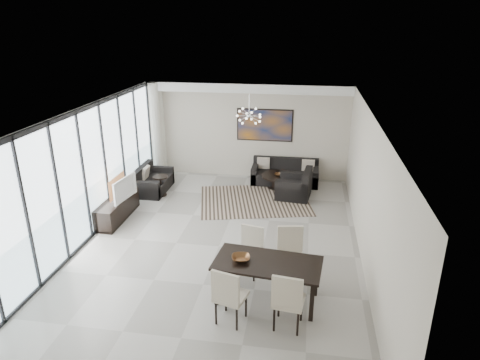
% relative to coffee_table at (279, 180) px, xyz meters
% --- Properties ---
extents(room_shell, '(6.00, 9.00, 2.90)m').
position_rel_coffee_table_xyz_m(room_shell, '(-0.57, -3.72, 1.25)').
color(room_shell, '#A8A39B').
rests_on(room_shell, ground).
extents(window_wall, '(0.37, 8.95, 2.90)m').
position_rel_coffee_table_xyz_m(window_wall, '(-3.88, -3.72, 1.26)').
color(window_wall, silver).
rests_on(window_wall, floor).
extents(soffit, '(5.98, 0.40, 0.26)m').
position_rel_coffee_table_xyz_m(soffit, '(-1.03, 0.58, 2.57)').
color(soffit, white).
rests_on(soffit, room_shell).
extents(painting, '(1.68, 0.04, 0.98)m').
position_rel_coffee_table_xyz_m(painting, '(-0.53, 0.75, 1.45)').
color(painting, '#A75E17').
rests_on(painting, room_shell).
extents(chandelier, '(0.66, 0.66, 0.71)m').
position_rel_coffee_table_xyz_m(chandelier, '(-0.73, -1.22, 2.15)').
color(chandelier, silver).
rests_on(chandelier, room_shell).
extents(rug, '(3.33, 2.84, 0.01)m').
position_rel_coffee_table_xyz_m(rug, '(-0.58, -1.12, -0.20)').
color(rug, black).
rests_on(rug, floor).
extents(coffee_table, '(1.03, 1.03, 0.36)m').
position_rel_coffee_table_xyz_m(coffee_table, '(0.00, 0.00, 0.00)').
color(coffee_table, black).
rests_on(coffee_table, floor).
extents(bowl_coffee, '(0.25, 0.25, 0.07)m').
position_rel_coffee_table_xyz_m(bowl_coffee, '(-0.03, -0.05, 0.19)').
color(bowl_coffee, brown).
rests_on(bowl_coffee, coffee_table).
extents(sofa_main, '(1.96, 0.80, 0.71)m').
position_rel_coffee_table_xyz_m(sofa_main, '(0.15, 0.34, 0.04)').
color(sofa_main, black).
rests_on(sofa_main, floor).
extents(loveseat, '(0.80, 1.42, 0.71)m').
position_rel_coffee_table_xyz_m(loveseat, '(-3.57, -0.87, 0.04)').
color(loveseat, black).
rests_on(loveseat, floor).
extents(armchair, '(0.99, 1.04, 0.79)m').
position_rel_coffee_table_xyz_m(armchair, '(0.49, -0.68, 0.07)').
color(armchair, black).
rests_on(armchair, floor).
extents(side_table, '(0.41, 0.41, 0.57)m').
position_rel_coffee_table_xyz_m(side_table, '(-3.19, -1.18, 0.18)').
color(side_table, black).
rests_on(side_table, floor).
extents(tv_console, '(0.48, 1.69, 0.53)m').
position_rel_coffee_table_xyz_m(tv_console, '(-3.79, -2.75, 0.06)').
color(tv_console, black).
rests_on(tv_console, floor).
extents(television, '(0.26, 0.96, 0.55)m').
position_rel_coffee_table_xyz_m(television, '(-3.63, -2.71, 0.60)').
color(television, gray).
rests_on(television, tv_console).
extents(dining_table, '(1.91, 1.10, 0.76)m').
position_rel_coffee_table_xyz_m(dining_table, '(0.19, -5.42, 0.47)').
color(dining_table, black).
rests_on(dining_table, floor).
extents(dining_chair_sw, '(0.58, 0.58, 1.02)m').
position_rel_coffee_table_xyz_m(dining_chair_sw, '(-0.36, -6.16, 0.38)').
color(dining_chair_sw, beige).
rests_on(dining_chair_sw, floor).
extents(dining_chair_se, '(0.53, 0.53, 1.04)m').
position_rel_coffee_table_xyz_m(dining_chair_se, '(0.58, -6.15, 0.39)').
color(dining_chair_se, beige).
rests_on(dining_chair_se, floor).
extents(dining_chair_nw, '(0.53, 0.53, 0.96)m').
position_rel_coffee_table_xyz_m(dining_chair_nw, '(-0.22, -4.60, 0.35)').
color(dining_chair_nw, beige).
rests_on(dining_chair_nw, floor).
extents(dining_chair_ne, '(0.55, 0.55, 1.04)m').
position_rel_coffee_table_xyz_m(dining_chair_ne, '(0.54, -4.67, 0.40)').
color(dining_chair_ne, beige).
rests_on(dining_chair_ne, floor).
extents(bowl_dining, '(0.37, 0.37, 0.08)m').
position_rel_coffee_table_xyz_m(bowl_dining, '(-0.28, -5.43, 0.59)').
color(bowl_dining, brown).
rests_on(bowl_dining, dining_table).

